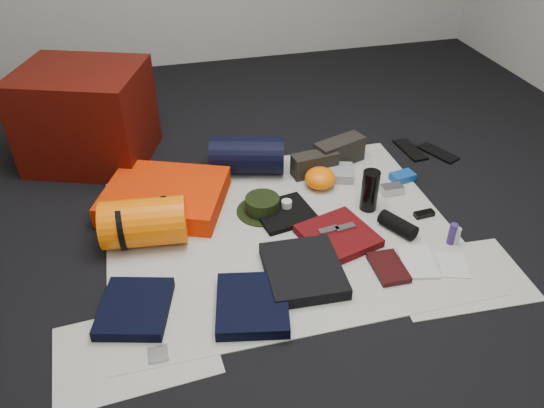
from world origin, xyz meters
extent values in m
cube|color=black|center=(0.00, 0.00, -0.01)|extent=(4.50, 4.50, 0.02)
cube|color=silver|center=(0.00, 0.00, 0.00)|extent=(1.60, 1.30, 0.01)
cube|color=silver|center=(-0.70, -0.55, 0.00)|extent=(0.61, 0.44, 0.00)
cube|color=silver|center=(0.65, -0.50, 0.00)|extent=(0.60, 0.43, 0.00)
cube|color=#490B05|center=(-0.86, 0.91, 0.27)|extent=(0.78, 0.72, 0.53)
cube|color=red|center=(-0.51, 0.34, 0.06)|extent=(0.71, 0.65, 0.10)
cylinder|color=#FF6904|center=(-0.62, 0.07, 0.12)|extent=(0.40, 0.26, 0.22)
cylinder|color=black|center=(-0.72, 0.07, 0.11)|extent=(0.02, 0.22, 0.22)
cylinder|color=black|center=(-0.52, 0.07, 0.11)|extent=(0.02, 0.22, 0.22)
cylinder|color=black|center=(-0.04, 0.54, 0.11)|extent=(0.44, 0.31, 0.21)
cylinder|color=black|center=(-0.05, 0.16, 0.01)|extent=(0.28, 0.28, 0.01)
cylinder|color=black|center=(-0.05, 0.16, 0.05)|extent=(0.17, 0.17, 0.08)
cube|color=black|center=(0.31, 0.42, 0.07)|extent=(0.26, 0.12, 0.12)
cube|color=black|center=(0.48, 0.50, 0.08)|extent=(0.31, 0.20, 0.15)
cube|color=black|center=(0.94, 0.53, 0.01)|extent=(0.11, 0.26, 0.01)
cube|color=black|center=(1.08, 0.46, 0.01)|extent=(0.18, 0.26, 0.01)
cube|color=black|center=(-0.69, -0.37, 0.03)|extent=(0.33, 0.36, 0.05)
cube|color=black|center=(-0.24, -0.46, 0.03)|extent=(0.34, 0.37, 0.05)
cube|color=black|center=(0.01, -0.33, 0.03)|extent=(0.33, 0.38, 0.06)
cube|color=black|center=(0.05, 0.10, 0.02)|extent=(0.31, 0.29, 0.03)
cube|color=#52090B|center=(0.24, -0.14, 0.03)|extent=(0.37, 0.37, 0.04)
ellipsoid|color=#FF6904|center=(0.30, 0.29, 0.06)|extent=(0.20, 0.20, 0.11)
cube|color=gray|center=(0.40, 0.37, 0.03)|extent=(0.25, 0.21, 0.05)
cylinder|color=black|center=(0.47, 0.05, 0.11)|extent=(0.09, 0.09, 0.21)
cylinder|color=black|center=(0.53, -0.15, 0.04)|extent=(0.15, 0.20, 0.07)
cube|color=#A5A5AA|center=(0.64, 0.15, 0.03)|extent=(0.11, 0.07, 0.04)
cube|color=#0F4195|center=(0.75, 0.25, 0.03)|extent=(0.14, 0.10, 0.04)
cylinder|color=navy|center=(0.73, -0.29, 0.06)|extent=(0.05, 0.05, 0.11)
cylinder|color=#A3A7A3|center=(0.75, -0.30, 0.05)|extent=(0.04, 0.04, 0.09)
cube|color=black|center=(0.38, -0.39, 0.02)|extent=(0.13, 0.20, 0.03)
cube|color=#B8B8AF|center=(0.52, -0.38, 0.01)|extent=(0.18, 0.24, 0.01)
cube|color=#B8B8AF|center=(0.66, -0.44, 0.01)|extent=(0.17, 0.19, 0.01)
cube|color=black|center=(0.71, -0.08, 0.02)|extent=(0.10, 0.05, 0.03)
cube|color=#A5A5AA|center=(-0.62, -0.60, 0.01)|extent=(0.07, 0.07, 0.01)
cylinder|color=beige|center=(0.07, 0.13, 0.05)|extent=(0.05, 0.05, 0.04)
cube|color=#A5A5AA|center=(0.20, -0.12, 0.05)|extent=(0.10, 0.05, 0.01)
cube|color=#A5A5AA|center=(0.28, -0.12, 0.05)|extent=(0.10, 0.05, 0.01)
camera|label=1|loc=(-0.53, -1.90, 1.58)|focal=35.00mm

